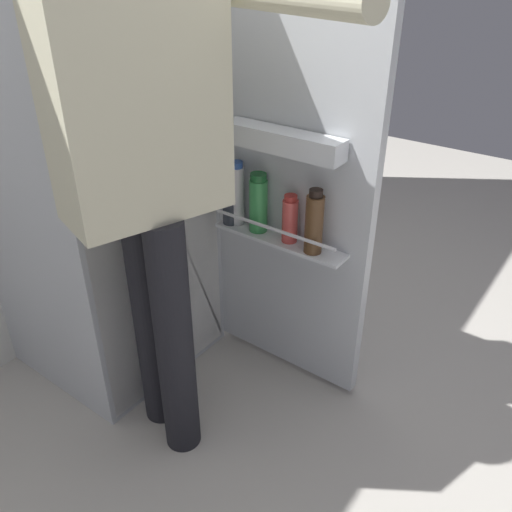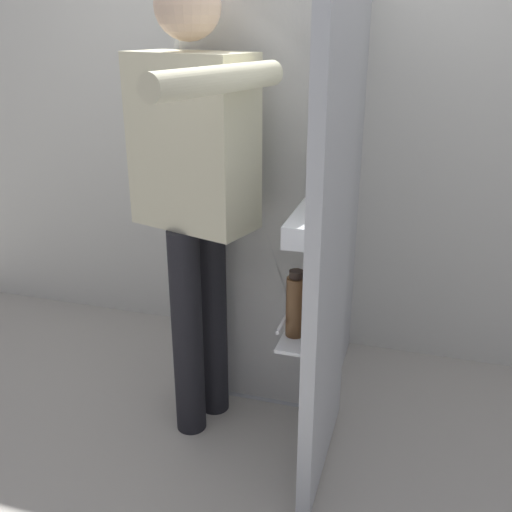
# 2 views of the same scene
# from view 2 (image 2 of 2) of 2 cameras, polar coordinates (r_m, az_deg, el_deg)

# --- Properties ---
(ground_plane) EXTENTS (6.95, 6.95, 0.00)m
(ground_plane) POSITION_cam_2_polar(r_m,az_deg,el_deg) (2.50, -1.58, -16.90)
(ground_plane) COLOR #B7B2A8
(kitchen_wall) EXTENTS (4.40, 0.10, 2.56)m
(kitchen_wall) POSITION_cam_2_polar(r_m,az_deg,el_deg) (2.85, 4.11, 15.98)
(kitchen_wall) COLOR silver
(kitchen_wall) RESTS_ON ground_plane
(refrigerator) EXTENTS (0.68, 1.24, 1.79)m
(refrigerator) POSITION_cam_2_polar(r_m,az_deg,el_deg) (2.53, 2.36, 6.38)
(refrigerator) COLOR silver
(refrigerator) RESTS_ON ground_plane
(person) EXTENTS (0.57, 0.83, 1.72)m
(person) POSITION_cam_2_polar(r_m,az_deg,el_deg) (2.15, -5.76, 7.59)
(person) COLOR black
(person) RESTS_ON ground_plane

